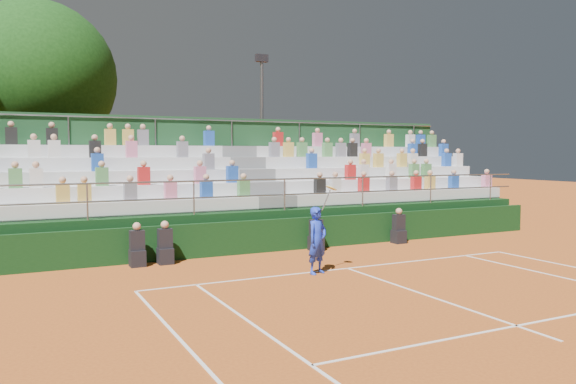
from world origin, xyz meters
name	(u,v)px	position (x,y,z in m)	size (l,w,h in m)	color
ground	(347,269)	(0.00, 0.00, 0.00)	(90.00, 90.00, 0.00)	#B8571E
courtside_wall	(292,234)	(0.00, 3.20, 0.50)	(20.00, 0.15, 1.00)	black
line_officials	(264,239)	(-1.16, 2.75, 0.48)	(9.07, 0.40, 1.19)	black
grandstand	(252,207)	(0.00, 6.44, 1.08)	(20.00, 5.20, 4.40)	black
tennis_player	(317,240)	(-1.01, -0.19, 0.85)	(0.89, 0.60, 2.22)	blue
tree_east	(37,79)	(-6.70, 13.59, 6.14)	(6.44, 6.44, 9.38)	#3B2515
floodlight_mast	(262,122)	(2.96, 12.22, 4.50)	(0.60, 0.25, 7.67)	gray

